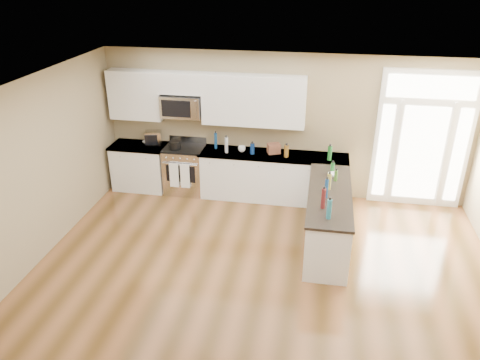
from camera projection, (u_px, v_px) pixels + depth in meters
The scene contains 18 objects.
ground at pixel (250, 329), 6.02m from camera, with size 8.00×8.00×0.00m, color #513717.
room_shell at pixel (251, 213), 5.28m from camera, with size 8.00×8.00×8.00m.
back_cabinet_left at pixel (141, 168), 9.57m from camera, with size 1.10×0.66×0.94m.
back_cabinet_right at pixel (272, 178), 9.13m from camera, with size 2.85×0.66×0.94m.
peninsula_cabinet at pixel (328, 220), 7.67m from camera, with size 0.69×2.32×0.94m.
upper_cabinet_left at pixel (136, 95), 9.06m from camera, with size 1.04×0.33×0.95m, color silver.
upper_cabinet_right at pixel (254, 101), 8.69m from camera, with size 1.94×0.33×0.95m, color silver.
upper_cabinet_short at pixel (181, 83), 8.80m from camera, with size 0.82×0.33×0.40m, color silver.
microwave at pixel (182, 106), 8.95m from camera, with size 0.78×0.41×0.42m.
entry_door at pixel (422, 140), 8.56m from camera, with size 1.70×0.10×2.60m.
kitchen_range at pixel (185, 169), 9.40m from camera, with size 0.77×0.69×1.08m.
stockpot at pixel (175, 145), 9.09m from camera, with size 0.23×0.23×0.18m, color black.
toaster_oven at pixel (153, 138), 9.34m from camera, with size 0.32×0.25×0.27m, color silver.
cardboard_box at pixel (274, 148), 8.92m from camera, with size 0.23×0.17×0.19m, color brown.
bowl_left at pixel (148, 142), 9.43m from camera, with size 0.21×0.21×0.05m, color white.
bowl_peninsula at pixel (333, 175), 8.01m from camera, with size 0.17×0.17×0.05m, color white.
cup_counter at pixel (242, 149), 9.01m from camera, with size 0.14×0.14×0.11m, color white.
counter_bottles at pixel (295, 166), 8.06m from camera, with size 2.37×2.45×0.32m.
Camera 1 is at (0.69, -4.56, 4.32)m, focal length 35.00 mm.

